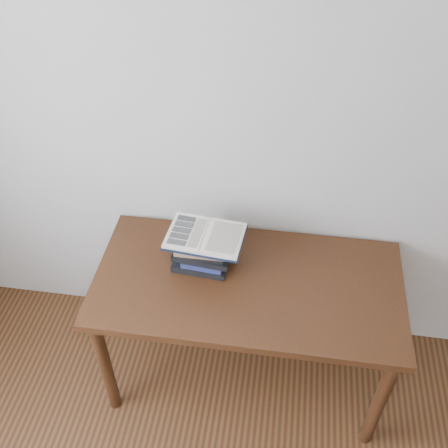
# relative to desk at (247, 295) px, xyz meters

# --- Properties ---
(desk) EXTENTS (1.39, 0.70, 0.75)m
(desk) POSITION_rel_desk_xyz_m (0.00, 0.00, 0.00)
(desk) COLOR #422010
(desk) RESTS_ON ground
(book_stack) EXTENTS (0.28, 0.19, 0.15)m
(book_stack) POSITION_rel_desk_xyz_m (-0.22, 0.08, 0.17)
(book_stack) COLOR black
(book_stack) RESTS_ON desk
(open_book) EXTENTS (0.36, 0.27, 0.03)m
(open_book) POSITION_rel_desk_xyz_m (-0.21, 0.09, 0.26)
(open_book) COLOR black
(open_book) RESTS_ON book_stack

